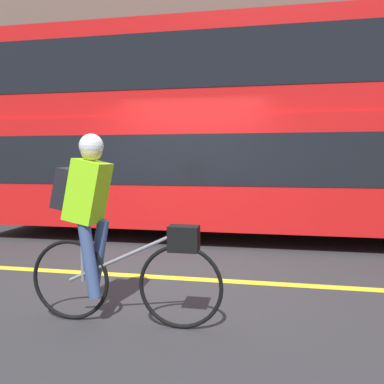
{
  "coord_description": "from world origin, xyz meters",
  "views": [
    {
      "loc": [
        1.18,
        -4.62,
        1.48
      ],
      "look_at": [
        0.26,
        0.34,
        1.03
      ],
      "focal_mm": 35.0,
      "sensor_mm": 36.0,
      "label": 1
    }
  ],
  "objects": [
    {
      "name": "ground_plane",
      "position": [
        0.0,
        0.0,
        0.0
      ],
      "size": [
        80.0,
        80.0,
        0.0
      ],
      "primitive_type": "plane",
      "color": "#2D2D30"
    },
    {
      "name": "road_center_line",
      "position": [
        0.0,
        -0.19,
        0.0
      ],
      "size": [
        50.0,
        0.14,
        0.01
      ],
      "primitive_type": "cube",
      "color": "yellow",
      "rests_on": "ground_plane"
    },
    {
      "name": "sidewalk_curb",
      "position": [
        0.0,
        5.49,
        0.06
      ],
      "size": [
        60.0,
        2.02,
        0.11
      ],
      "color": "gray",
      "rests_on": "ground_plane"
    },
    {
      "name": "building_facade",
      "position": [
        0.0,
        6.65,
        4.36
      ],
      "size": [
        60.0,
        0.3,
        8.72
      ],
      "color": "brown",
      "rests_on": "ground_plane"
    },
    {
      "name": "bus",
      "position": [
        0.76,
        2.64,
        2.1
      ],
      "size": [
        9.51,
        2.57,
        3.8
      ],
      "color": "black",
      "rests_on": "ground_plane"
    },
    {
      "name": "cyclist_on_bike",
      "position": [
        -0.2,
        -1.53,
        0.91
      ],
      "size": [
        1.78,
        0.32,
        1.7
      ],
      "color": "black",
      "rests_on": "ground_plane"
    },
    {
      "name": "trash_bin",
      "position": [
        -3.9,
        5.39,
        0.55
      ],
      "size": [
        0.46,
        0.46,
        0.88
      ],
      "color": "#262628",
      "rests_on": "sidewalk_curb"
    }
  ]
}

